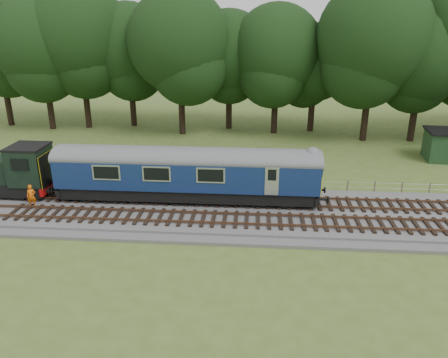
{
  "coord_description": "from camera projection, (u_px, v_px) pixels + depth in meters",
  "views": [
    {
      "loc": [
        -0.91,
        -26.66,
        12.6
      ],
      "look_at": [
        -3.09,
        1.4,
        2.0
      ],
      "focal_mm": 35.0,
      "sensor_mm": 36.0,
      "label": 1
    }
  ],
  "objects": [
    {
      "name": "ground",
      "position": [
        268.0,
        215.0,
        29.24
      ],
      "size": [
        120.0,
        120.0,
        0.0
      ],
      "primitive_type": "plane",
      "color": "#4E6023",
      "rests_on": "ground"
    },
    {
      "name": "dmu_railcar",
      "position": [
        187.0,
        170.0,
        30.04
      ],
      "size": [
        18.05,
        2.86,
        3.88
      ],
      "color": "black",
      "rests_on": "ground"
    },
    {
      "name": "worker",
      "position": [
        31.0,
        196.0,
        29.44
      ],
      "size": [
        0.66,
        0.52,
        1.59
      ],
      "primitive_type": "imported",
      "rotation": [
        0.0,
        0.0,
        0.28
      ],
      "color": "orange",
      "rests_on": "ballast"
    },
    {
      "name": "track_north",
      "position": [
        268.0,
        201.0,
        30.4
      ],
      "size": [
        67.2,
        2.4,
        0.21
      ],
      "color": "black",
      "rests_on": "ballast"
    },
    {
      "name": "ballast",
      "position": [
        268.0,
        213.0,
        29.18
      ],
      "size": [
        70.0,
        7.0,
        0.35
      ],
      "primitive_type": "cube",
      "color": "#4C4C4F",
      "rests_on": "ground"
    },
    {
      "name": "fence",
      "position": [
        267.0,
        190.0,
        33.44
      ],
      "size": [
        64.0,
        0.12,
        1.0
      ],
      "primitive_type": null,
      "color": "#6B6054",
      "rests_on": "ground"
    },
    {
      "name": "tree_line",
      "position": [
        265.0,
        133.0,
        49.77
      ],
      "size": [
        70.0,
        8.0,
        18.0
      ],
      "primitive_type": null,
      "color": "black",
      "rests_on": "ground"
    },
    {
      "name": "shed",
      "position": [
        445.0,
        145.0,
        40.05
      ],
      "size": [
        3.76,
        3.76,
        2.81
      ],
      "rotation": [
        0.0,
        0.0,
        -0.1
      ],
      "color": "#17341B",
      "rests_on": "ground"
    },
    {
      "name": "track_south",
      "position": [
        269.0,
        220.0,
        27.61
      ],
      "size": [
        67.2,
        2.4,
        0.21
      ],
      "color": "black",
      "rests_on": "ballast"
    }
  ]
}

